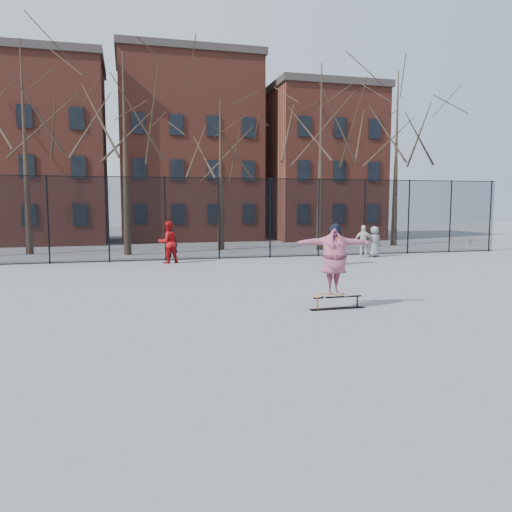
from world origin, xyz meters
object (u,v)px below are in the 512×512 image
object	(u,v)px
bystander_red	(168,242)
bystander_white	(364,241)
bystander_navy	(335,244)
skateboard	(334,294)
bystander_black	(172,246)
bystander_extra	(374,242)
skate_rail	(338,304)
skater	(334,261)

from	to	relation	value
bystander_red	bystander_white	distance (m)	9.82
bystander_navy	skateboard	bearing A→B (deg)	77.45
skateboard	bystander_navy	xyz separation A→B (m)	(3.82, 8.67, 0.55)
bystander_black	bystander_white	xyz separation A→B (m)	(9.66, 0.00, 0.05)
bystander_extra	bystander_red	bearing A→B (deg)	-1.78
bystander_red	bystander_extra	world-z (taller)	bystander_red
bystander_black	bystander_extra	bearing A→B (deg)	173.13
bystander_navy	bystander_black	bearing A→B (deg)	-8.60
skate_rail	bystander_white	bearing A→B (deg)	60.37
skate_rail	skater	distance (m)	1.15
skater	bystander_white	xyz separation A→B (m)	(6.48, 11.19, -0.46)
skate_rail	bystander_navy	distance (m)	9.46
bystander_red	bystander_extra	distance (m)	10.42
skate_rail	bystander_black	bearing A→B (deg)	106.41
bystander_black	bystander_white	size ratio (longest dim) A/B	0.94
bystander_black	bystander_extra	size ratio (longest dim) A/B	0.98
skate_rail	bystander_red	size ratio (longest dim) A/B	0.78
bystander_navy	bystander_red	bearing A→B (deg)	-8.20
skateboard	skate_rail	bearing A→B (deg)	0.00
skate_rail	bystander_white	distance (m)	12.89
bystander_red	bystander_white	xyz separation A→B (m)	(9.81, 0.00, -0.15)
bystander_white	skater	bearing A→B (deg)	78.83
skateboard	bystander_red	bearing A→B (deg)	106.62
skateboard	bystander_white	bearing A→B (deg)	59.94
bystander_extra	bystander_black	bearing A→B (deg)	-1.78
bystander_red	skater	bearing A→B (deg)	90.62
bystander_extra	bystander_white	bearing A→B (deg)	-1.78
skater	bystander_navy	size ratio (longest dim) A/B	1.10
bystander_black	skate_rail	bearing A→B (deg)	99.53
skate_rail	bystander_white	size ratio (longest dim) A/B	0.93
skate_rail	skater	bearing A→B (deg)	180.00
bystander_black	bystander_navy	xyz separation A→B (m)	(7.00, -2.52, 0.16)
bystander_red	bystander_navy	distance (m)	7.59
skateboard	bystander_white	size ratio (longest dim) A/B	0.55
bystander_extra	bystander_navy	bearing A→B (deg)	35.86
bystander_white	bystander_navy	bearing A→B (deg)	62.35
skateboard	bystander_extra	size ratio (longest dim) A/B	0.57
skate_rail	bystander_navy	bearing A→B (deg)	66.86
bystander_black	bystander_white	world-z (taller)	bystander_white
skater	bystander_white	distance (m)	12.94
skateboard	bystander_navy	bearing A→B (deg)	66.24
skate_rail	bystander_black	size ratio (longest dim) A/B	0.98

